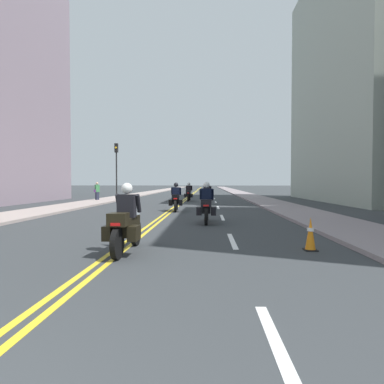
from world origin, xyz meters
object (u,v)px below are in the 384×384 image
object	(u,v)px
pedestrian_0	(97,191)
traffic_cone_0	(310,234)
motorcycle_2	(176,200)
motorcycle_4	(189,194)
motorcycle_0	(126,224)
traffic_light_near	(116,162)
motorcycle_3	(208,196)
motorcycle_1	(206,206)

from	to	relation	value
pedestrian_0	traffic_cone_0	bearing A→B (deg)	65.92
motorcycle_2	motorcycle_4	distance (m)	10.02
motorcycle_0	traffic_cone_0	distance (m)	4.38
motorcycle_2	traffic_light_near	bearing A→B (deg)	118.82
motorcycle_4	motorcycle_2	bearing A→B (deg)	-89.11
motorcycle_0	pedestrian_0	xyz separation A→B (m)	(-7.77, 20.40, 0.19)
traffic_light_near	motorcycle_0	bearing A→B (deg)	-73.54
motorcycle_4	traffic_light_near	world-z (taller)	traffic_light_near
motorcycle_4	motorcycle_3	bearing A→B (deg)	-69.85
motorcycle_0	motorcycle_3	world-z (taller)	motorcycle_3
motorcycle_2	pedestrian_0	bearing A→B (deg)	126.68
motorcycle_3	pedestrian_0	distance (m)	10.64
motorcycle_0	motorcycle_4	bearing A→B (deg)	91.21
motorcycle_1	traffic_light_near	xyz separation A→B (m)	(-8.10, 15.56, 2.83)
motorcycle_3	traffic_light_near	distance (m)	10.07
traffic_cone_0	pedestrian_0	bearing A→B (deg)	121.30
motorcycle_0	motorcycle_3	xyz separation A→B (m)	(1.90, 15.96, 0.00)
traffic_light_near	pedestrian_0	world-z (taller)	traffic_light_near
motorcycle_0	traffic_light_near	xyz separation A→B (m)	(-6.25, 21.15, 2.84)
motorcycle_0	motorcycle_2	world-z (taller)	motorcycle_2
motorcycle_1	motorcycle_4	distance (m)	15.40
motorcycle_0	motorcycle_1	xyz separation A→B (m)	(1.84, 5.59, 0.01)
motorcycle_1	motorcycle_0	bearing A→B (deg)	-107.25
pedestrian_0	motorcycle_3	bearing A→B (deg)	99.93
motorcycle_4	pedestrian_0	bearing A→B (deg)	-174.62
motorcycle_3	traffic_light_near	xyz separation A→B (m)	(-8.15, 5.20, 2.84)
motorcycle_1	traffic_cone_0	world-z (taller)	motorcycle_1
motorcycle_2	traffic_cone_0	world-z (taller)	motorcycle_2
motorcycle_0	motorcycle_3	distance (m)	16.07
motorcycle_0	motorcycle_2	size ratio (longest dim) A/B	1.02
motorcycle_3	traffic_cone_0	size ratio (longest dim) A/B	2.73
traffic_light_near	traffic_cone_0	bearing A→B (deg)	-62.87
motorcycle_4	traffic_cone_0	xyz separation A→B (m)	(4.09, -20.43, -0.27)
motorcycle_3	traffic_cone_0	xyz separation A→B (m)	(2.45, -15.48, -0.27)
motorcycle_2	pedestrian_0	world-z (taller)	pedestrian_0
motorcycle_4	traffic_cone_0	bearing A→B (deg)	-76.89
motorcycle_1	motorcycle_3	size ratio (longest dim) A/B	1.05
motorcycle_2	traffic_cone_0	bearing A→B (deg)	-70.70
pedestrian_0	traffic_light_near	bearing A→B (deg)	150.91
motorcycle_4	pedestrian_0	world-z (taller)	pedestrian_0
motorcycle_3	pedestrian_0	world-z (taller)	pedestrian_0
motorcycle_0	motorcycle_1	world-z (taller)	motorcycle_1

